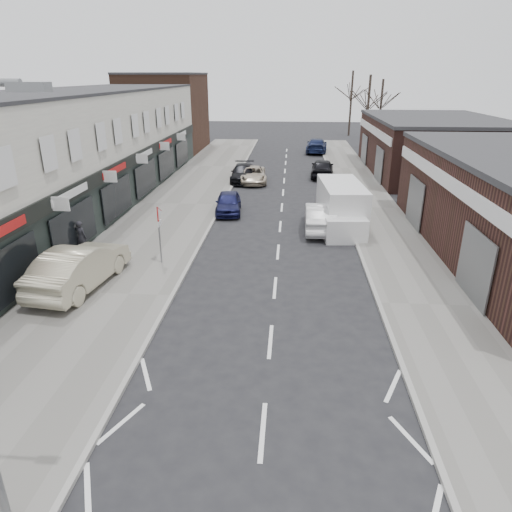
% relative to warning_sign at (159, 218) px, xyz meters
% --- Properties ---
extents(ground, '(160.00, 160.00, 0.00)m').
position_rel_warning_sign_xyz_m(ground, '(5.16, -12.00, -2.20)').
color(ground, black).
rests_on(ground, ground).
extents(pavement_left, '(5.50, 64.00, 0.12)m').
position_rel_warning_sign_xyz_m(pavement_left, '(-1.59, 10.00, -2.14)').
color(pavement_left, slate).
rests_on(pavement_left, ground).
extents(pavement_right, '(3.50, 64.00, 0.12)m').
position_rel_warning_sign_xyz_m(pavement_right, '(10.91, 10.00, -2.14)').
color(pavement_right, slate).
rests_on(pavement_right, ground).
extents(shop_terrace_left, '(8.00, 41.00, 7.10)m').
position_rel_warning_sign_xyz_m(shop_terrace_left, '(-8.34, 7.50, 1.35)').
color(shop_terrace_left, silver).
rests_on(shop_terrace_left, ground).
extents(brick_block_far, '(8.00, 10.00, 8.00)m').
position_rel_warning_sign_xyz_m(brick_block_far, '(-8.34, 33.00, 1.80)').
color(brick_block_far, '#472B1E').
rests_on(brick_block_far, ground).
extents(right_unit_far, '(10.00, 16.00, 4.50)m').
position_rel_warning_sign_xyz_m(right_unit_far, '(17.66, 22.00, 0.05)').
color(right_unit_far, '#3C1F1B').
rests_on(right_unit_far, ground).
extents(tree_far_a, '(3.60, 3.60, 8.00)m').
position_rel_warning_sign_xyz_m(tree_far_a, '(14.16, 36.00, -2.20)').
color(tree_far_a, '#382D26').
rests_on(tree_far_a, ground).
extents(tree_far_b, '(3.60, 3.60, 7.50)m').
position_rel_warning_sign_xyz_m(tree_far_b, '(16.66, 42.00, -2.20)').
color(tree_far_b, '#382D26').
rests_on(tree_far_b, ground).
extents(tree_far_c, '(3.60, 3.60, 8.50)m').
position_rel_warning_sign_xyz_m(tree_far_c, '(13.66, 48.00, -2.20)').
color(tree_far_c, '#382D26').
rests_on(tree_far_c, ground).
extents(warning_sign, '(0.12, 0.80, 2.70)m').
position_rel_warning_sign_xyz_m(warning_sign, '(0.00, 0.00, 0.00)').
color(warning_sign, slate).
rests_on(warning_sign, pavement_left).
extents(white_van, '(2.53, 6.26, 2.38)m').
position_rel_warning_sign_xyz_m(white_van, '(8.56, 6.44, -1.08)').
color(white_van, white).
rests_on(white_van, ground).
extents(sedan_on_pavement, '(2.45, 5.37, 1.71)m').
position_rel_warning_sign_xyz_m(sedan_on_pavement, '(-2.54, -2.70, -1.23)').
color(sedan_on_pavement, '#BCB497').
rests_on(sedan_on_pavement, pavement_left).
extents(pedestrian, '(0.68, 0.55, 1.60)m').
position_rel_warning_sign_xyz_m(pedestrian, '(-4.04, 0.81, -1.28)').
color(pedestrian, black).
rests_on(pedestrian, pavement_left).
extents(parked_car_left_a, '(1.87, 3.91, 1.29)m').
position_rel_warning_sign_xyz_m(parked_car_left_a, '(1.87, 8.54, -1.56)').
color(parked_car_left_a, '#14163F').
rests_on(parked_car_left_a, ground).
extents(parked_car_left_b, '(2.05, 4.68, 1.34)m').
position_rel_warning_sign_xyz_m(parked_car_left_b, '(1.87, 17.48, -1.53)').
color(parked_car_left_b, black).
rests_on(parked_car_left_b, ground).
extents(parked_car_left_c, '(2.48, 4.64, 1.24)m').
position_rel_warning_sign_xyz_m(parked_car_left_c, '(2.69, 17.13, -1.58)').
color(parked_car_left_c, '#B7A993').
rests_on(parked_car_left_c, ground).
extents(parked_car_right_a, '(1.70, 4.68, 1.53)m').
position_rel_warning_sign_xyz_m(parked_car_right_a, '(7.36, 5.56, -1.43)').
color(parked_car_right_a, silver).
rests_on(parked_car_right_a, ground).
extents(parked_car_right_b, '(2.13, 4.61, 1.53)m').
position_rel_warning_sign_xyz_m(parked_car_right_b, '(8.29, 19.66, -1.44)').
color(parked_car_right_b, black).
rests_on(parked_car_right_b, ground).
extents(parked_car_right_c, '(2.60, 5.45, 1.53)m').
position_rel_warning_sign_xyz_m(parked_car_right_c, '(8.43, 32.57, -1.43)').
color(parked_car_right_c, '#141C3F').
rests_on(parked_car_right_c, ground).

